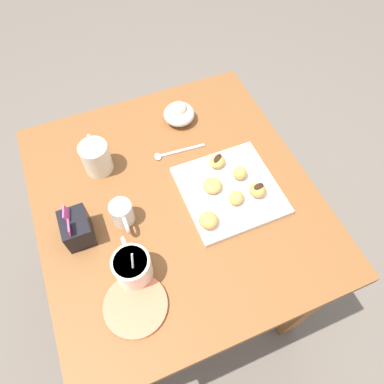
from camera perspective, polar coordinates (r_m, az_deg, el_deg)
ground_plane at (r=1.68m, az=-1.72°, el=-13.77°), size 8.00×8.00×0.00m
dining_table at (r=1.13m, az=-2.48°, el=-4.59°), size 0.85×0.78×0.74m
pastry_plate_square at (r=1.01m, az=6.16°, el=0.28°), size 0.27×0.27×0.02m
coffee_mug_cream_left at (r=0.87m, az=-9.75°, el=-11.92°), size 0.13×0.09×0.13m
coffee_mug_cream_right at (r=1.05m, az=-15.50°, el=5.64°), size 0.12×0.08×0.10m
cream_pitcher_white at (r=0.94m, az=-11.40°, el=-3.36°), size 0.10×0.06×0.07m
sugar_caddy at (r=0.95m, az=-18.33°, el=-5.67°), size 0.09×0.07×0.11m
ice_cream_bowl at (r=1.16m, az=-2.14°, el=12.79°), size 0.10×0.10×0.07m
saucer_coral_left at (r=0.89m, az=-9.24°, el=-17.86°), size 0.16×0.16×0.01m
loose_spoon_near_saucer at (r=1.09m, az=-3.07°, el=6.46°), size 0.03×0.16×0.01m
beignet_0 at (r=0.97m, az=7.24°, el=-0.96°), size 0.06×0.06×0.03m
beignet_1 at (r=0.92m, az=2.72°, el=-4.66°), size 0.07×0.07×0.04m
beignet_2 at (r=1.03m, az=4.13°, el=5.04°), size 0.07×0.07×0.03m
chocolate_drizzle_2 at (r=1.02m, az=4.19°, el=5.58°), size 0.03×0.04×0.00m
beignet_3 at (r=1.01m, az=7.83°, el=3.11°), size 0.06×0.06×0.04m
beignet_4 at (r=0.99m, az=10.68°, el=0.32°), size 0.06×0.06×0.04m
chocolate_drizzle_4 at (r=0.97m, az=10.87°, el=0.95°), size 0.02×0.03×0.00m
beignet_5 at (r=0.98m, az=3.32°, el=1.09°), size 0.08×0.08×0.03m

